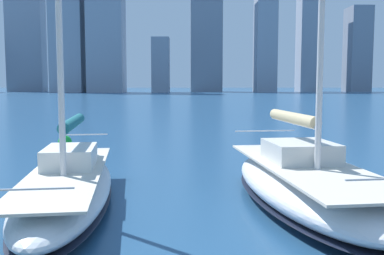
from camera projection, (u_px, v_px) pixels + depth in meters
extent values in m
cube|color=gray|center=(357.00, 50.00, 163.24)|extent=(7.42, 10.44, 30.52)
cube|color=#8A94A3|center=(309.00, 39.00, 165.79)|extent=(8.16, 9.30, 38.81)
cube|color=#909AAA|center=(265.00, 30.00, 159.32)|extent=(7.10, 10.32, 43.79)
cube|color=gray|center=(206.00, 25.00, 166.91)|extent=(11.65, 10.44, 49.18)
cube|color=#8C97A6|center=(161.00, 65.00, 157.47)|extent=(6.09, 8.81, 18.99)
cube|color=#909AA9|center=(106.00, 18.00, 153.42)|extent=(11.99, 11.54, 51.14)
cube|color=#8F99A8|center=(68.00, 25.00, 155.45)|extent=(10.95, 11.33, 46.34)
cube|color=#8791A0|center=(26.00, 26.00, 168.62)|extent=(13.39, 6.97, 49.53)
ellipsoid|color=white|center=(307.00, 187.00, 12.10)|extent=(3.90, 9.12, 1.11)
ellipsoid|color=black|center=(306.00, 198.00, 12.13)|extent=(3.92, 9.17, 0.10)
cube|color=beige|center=(307.00, 166.00, 12.04)|extent=(3.26, 8.01, 0.06)
cube|color=silver|center=(300.00, 152.00, 12.53)|extent=(1.95, 2.14, 0.55)
cylinder|color=silver|center=(293.00, 122.00, 13.11)|extent=(0.55, 3.70, 0.12)
cylinder|color=#C6B284|center=(293.00, 118.00, 13.10)|extent=(0.72, 3.43, 0.32)
cylinder|color=silver|center=(265.00, 131.00, 15.92)|extent=(2.15, 0.29, 0.04)
ellipsoid|color=silver|center=(68.00, 190.00, 12.15)|extent=(3.34, 9.42, 0.95)
ellipsoid|color=black|center=(68.00, 199.00, 12.18)|extent=(3.35, 9.47, 0.10)
cube|color=beige|center=(67.00, 171.00, 12.10)|extent=(2.80, 8.28, 0.06)
cube|color=silver|center=(70.00, 157.00, 12.62)|extent=(1.58, 2.18, 0.55)
cylinder|color=silver|center=(73.00, 127.00, 13.22)|extent=(0.58, 3.86, 0.12)
cylinder|color=#19606B|center=(72.00, 123.00, 13.21)|extent=(0.74, 3.58, 0.32)
cylinder|color=silver|center=(32.00, 189.00, 7.86)|extent=(1.46, 0.21, 0.04)
cylinder|color=silver|center=(84.00, 135.00, 16.14)|extent=(1.68, 0.24, 0.04)
sphere|color=green|center=(65.00, 142.00, 22.77)|extent=(0.70, 0.70, 0.70)
cylinder|color=black|center=(65.00, 129.00, 22.70)|extent=(0.06, 0.06, 0.70)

